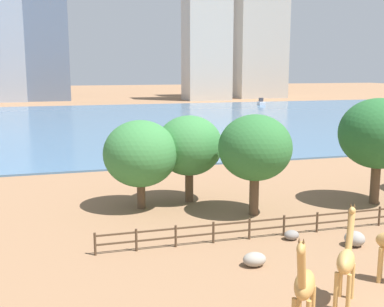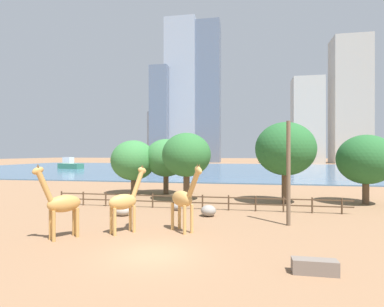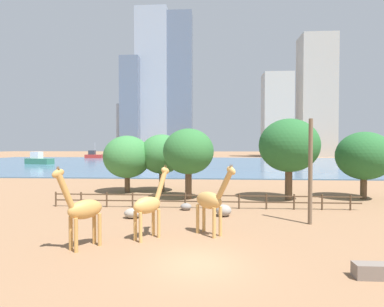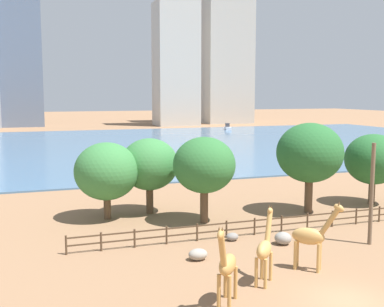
{
  "view_description": "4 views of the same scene",
  "coord_description": "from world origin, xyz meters",
  "views": [
    {
      "loc": [
        -14.83,
        -13.57,
        10.17
      ],
      "look_at": [
        -3.62,
        25.31,
        2.96
      ],
      "focal_mm": 45.0,
      "sensor_mm": 36.0,
      "label": 1
    },
    {
      "loc": [
        4.5,
        -14.0,
        4.96
      ],
      "look_at": [
        -3.48,
        29.79,
        4.89
      ],
      "focal_mm": 28.0,
      "sensor_mm": 36.0,
      "label": 2
    },
    {
      "loc": [
        0.59,
        -13.35,
        5.32
      ],
      "look_at": [
        -2.82,
        40.96,
        3.95
      ],
      "focal_mm": 28.0,
      "sensor_mm": 36.0,
      "label": 3
    },
    {
      "loc": [
        -15.2,
        -19.53,
        10.49
      ],
      "look_at": [
        3.19,
        33.46,
        3.54
      ],
      "focal_mm": 45.0,
      "sensor_mm": 36.0,
      "label": 4
    }
  ],
  "objects": [
    {
      "name": "boat_ferry",
      "position": [
        40.18,
        108.46,
        0.84
      ],
      "size": [
        2.51,
        4.52,
        1.88
      ],
      "rotation": [
        0.0,
        0.0,
        4.47
      ],
      "color": "silver",
      "rests_on": "harbor_water"
    },
    {
      "name": "tree_right_small",
      "position": [
        15.89,
        17.52,
        4.33
      ],
      "size": [
        5.33,
        5.33,
        6.74
      ],
      "color": "brown",
      "rests_on": "ground"
    },
    {
      "name": "giraffe_tall",
      "position": [
        -2.93,
        3.52,
        1.96
      ],
      "size": [
        2.1,
        2.3,
        4.2
      ],
      "rotation": [
        0.0,
        0.0,
        0.85
      ],
      "color": "tan",
      "rests_on": "ground"
    },
    {
      "name": "boat_sailboat",
      "position": [
        -49.13,
        110.8,
        1.3
      ],
      "size": [
        7.39,
        2.77,
        6.61
      ],
      "rotation": [
        0.0,
        0.0,
        6.27
      ],
      "color": "#B22D28",
      "rests_on": "harbor_water"
    },
    {
      "name": "tree_left_large",
      "position": [
        -8.95,
        20.27,
        4.07
      ],
      "size": [
        5.38,
        5.38,
        6.5
      ],
      "color": "brown",
      "rests_on": "ground"
    },
    {
      "name": "tree_center_broad",
      "position": [
        -5.08,
        21.01,
        4.36
      ],
      "size": [
        5.06,
        5.06,
        6.66
      ],
      "color": "brown",
      "rests_on": "ground"
    },
    {
      "name": "skyline_tower_needle",
      "position": [
        -16.05,
        146.49,
        37.82
      ],
      "size": [
        13.42,
        10.01,
        75.65
      ],
      "primitive_type": "cube",
      "color": "slate",
      "rests_on": "ground"
    },
    {
      "name": "giraffe_companion",
      "position": [
        -6.02,
        1.64,
        2.04
      ],
      "size": [
        2.07,
        2.49,
        4.37
      ],
      "rotation": [
        0.0,
        0.0,
        4.06
      ],
      "color": "#C18C47",
      "rests_on": "ground"
    },
    {
      "name": "tree_left_small",
      "position": [
        -1.64,
        16.51,
        4.75
      ],
      "size": [
        5.09,
        5.09,
        7.07
      ],
      "color": "brown",
      "rests_on": "ground"
    },
    {
      "name": "boulder_by_pole",
      "position": [
        -1.45,
        11.25,
        0.29
      ],
      "size": [
        0.92,
        0.76,
        0.57
      ],
      "primitive_type": "ellipsoid",
      "color": "gray",
      "rests_on": "ground"
    },
    {
      "name": "skyline_block_central",
      "position": [
        -30.58,
        147.1,
        38.86
      ],
      "size": [
        16.75,
        14.33,
        77.71
      ],
      "primitive_type": "cube",
      "color": "#939EAD",
      "rests_on": "ground"
    },
    {
      "name": "boat_tug",
      "position": [
        -48.24,
        68.69,
        1.39
      ],
      "size": [
        8.42,
        4.78,
        3.5
      ],
      "rotation": [
        0.0,
        0.0,
        6.03
      ],
      "color": "#337259",
      "rests_on": "harbor_water"
    },
    {
      "name": "ground_plane",
      "position": [
        0.0,
        80.0,
        0.0
      ],
      "size": [
        400.0,
        400.0,
        0.0
      ],
      "primitive_type": "plane",
      "color": "#8C6647"
    },
    {
      "name": "boulder_near_fence",
      "position": [
        -5.16,
        8.24,
        0.36
      ],
      "size": [
        1.24,
        0.97,
        0.72
      ],
      "primitive_type": "ellipsoid",
      "color": "gray",
      "rests_on": "ground"
    },
    {
      "name": "skyline_block_right",
      "position": [
        -51.19,
        161.8,
        15.04
      ],
      "size": [
        8.55,
        8.55,
        30.09
      ],
      "primitive_type": "cylinder",
      "color": "#939EAD",
      "rests_on": "ground"
    },
    {
      "name": "harbor_water",
      "position": [
        0.0,
        77.0,
        0.1
      ],
      "size": [
        180.0,
        86.0,
        0.2
      ],
      "primitive_type": "cube",
      "color": "#476B8C",
      "rests_on": "ground"
    },
    {
      "name": "skyline_tower_short",
      "position": [
        -40.61,
        138.48,
        25.39
      ],
      "size": [
        9.51,
        8.32,
        50.78
      ],
      "primitive_type": "cube",
      "color": "slate",
      "rests_on": "ground"
    },
    {
      "name": "tree_right_tall",
      "position": [
        8.26,
        16.56,
        5.35
      ],
      "size": [
        5.83,
        5.83,
        8.01
      ],
      "color": "brown",
      "rests_on": "ground"
    },
    {
      "name": "giraffe_young",
      "position": [
        0.61,
        4.37,
        2.07
      ],
      "size": [
        2.6,
        2.49,
        4.34
      ],
      "rotation": [
        0.0,
        0.0,
        5.53
      ],
      "color": "tan",
      "rests_on": "ground"
    },
    {
      "name": "skyline_tower_glass",
      "position": [
        32.91,
        135.25,
        20.26
      ],
      "size": [
        13.92,
        10.78,
        40.52
      ],
      "primitive_type": "cube",
      "color": "#B7B2A8",
      "rests_on": "ground"
    },
    {
      "name": "boulder_small",
      "position": [
        1.56,
        9.29,
        0.44
      ],
      "size": [
        1.18,
        1.17,
        0.88
      ],
      "primitive_type": "ellipsoid",
      "color": "gray",
      "rests_on": "ground"
    },
    {
      "name": "utility_pole",
      "position": [
        7.33,
        7.32,
        3.58
      ],
      "size": [
        0.28,
        0.28,
        7.17
      ],
      "primitive_type": "cylinder",
      "color": "brown",
      "rests_on": "ground"
    },
    {
      "name": "skyline_block_left",
      "position": [
        53.99,
        142.47,
        30.44
      ],
      "size": [
        16.98,
        13.05,
        60.88
      ],
      "primitive_type": "cube",
      "color": "#ADA89E",
      "rests_on": "ground"
    },
    {
      "name": "enclosure_fence",
      "position": [
        -0.19,
        12.0,
        0.76
      ],
      "size": [
        26.12,
        0.14,
        1.3
      ],
      "color": "#4C3826",
      "rests_on": "ground"
    },
    {
      "name": "feeding_trough",
      "position": [
        7.26,
        -1.05,
        0.3
      ],
      "size": [
        1.8,
        0.6,
        0.6
      ],
      "primitive_type": "cube",
      "color": "#72665B",
      "rests_on": "ground"
    }
  ]
}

